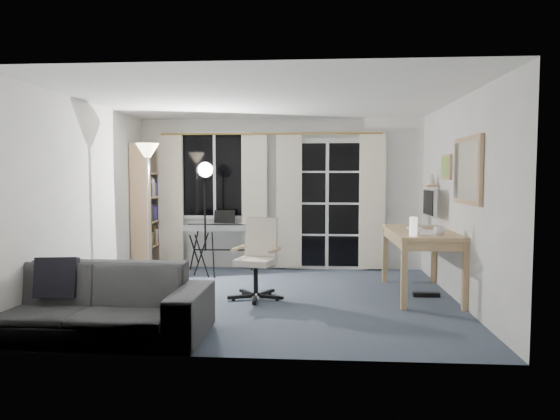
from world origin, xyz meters
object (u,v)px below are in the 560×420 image
object	(u,v)px
torchiere_lamp	(148,172)
sofa	(84,289)
bookshelf	(147,210)
office_chair	(259,251)
studio_light	(205,183)
desk	(421,238)
keyboard_piano	(224,228)
mug	(440,230)
monitor	(430,204)

from	to	relation	value
torchiere_lamp	sofa	size ratio (longest dim) A/B	0.84
bookshelf	torchiere_lamp	size ratio (longest dim) A/B	1.03
office_chair	sofa	world-z (taller)	office_chair
bookshelf	studio_light	world-z (taller)	bookshelf
torchiere_lamp	desk	bearing A→B (deg)	-3.94
keyboard_piano	sofa	bearing A→B (deg)	-103.42
keyboard_piano	sofa	distance (m)	3.33
office_chair	mug	bearing A→B (deg)	7.68
bookshelf	keyboard_piano	size ratio (longest dim) A/B	1.61
office_chair	studio_light	bearing A→B (deg)	143.86
torchiere_lamp	keyboard_piano	xyz separation A→B (m)	(0.81, 1.14, -0.87)
bookshelf	sofa	xyz separation A→B (m)	(0.55, -3.37, -0.49)
bookshelf	sofa	distance (m)	3.45
bookshelf	monitor	xyz separation A→B (m)	(4.20, -1.06, 0.18)
office_chair	monitor	bearing A→B (deg)	32.09
studio_light	torchiere_lamp	bearing A→B (deg)	-155.31
bookshelf	keyboard_piano	bearing A→B (deg)	-7.38
bookshelf	studio_light	size ratio (longest dim) A/B	1.15
studio_light	sofa	size ratio (longest dim) A/B	0.75
torchiere_lamp	desk	xyz separation A→B (m)	(3.55, -0.24, -0.83)
bookshelf	desk	xyz separation A→B (m)	(4.00, -1.51, -0.23)
monitor	sofa	bearing A→B (deg)	-148.17
keyboard_piano	torchiere_lamp	bearing A→B (deg)	-126.18
office_chair	sofa	xyz separation A→B (m)	(-1.45, -1.61, -0.13)
torchiere_lamp	office_chair	bearing A→B (deg)	-17.85
monitor	sofa	xyz separation A→B (m)	(-3.65, -2.31, -0.67)
torchiere_lamp	monitor	size ratio (longest dim) A/B	3.29
office_chair	mug	distance (m)	2.14
torchiere_lamp	sofa	world-z (taller)	torchiere_lamp
monitor	mug	world-z (taller)	monitor
keyboard_piano	studio_light	xyz separation A→B (m)	(-0.17, -0.54, 0.71)
keyboard_piano	bookshelf	bearing A→B (deg)	173.40
bookshelf	sofa	size ratio (longest dim) A/B	0.86
sofa	office_chair	bearing A→B (deg)	49.39
bookshelf	sofa	bearing A→B (deg)	-82.58
torchiere_lamp	desk	size ratio (longest dim) A/B	1.26
torchiere_lamp	office_chair	xyz separation A→B (m)	(1.54, -0.50, -0.97)
torchiere_lamp	mug	xyz separation A→B (m)	(3.65, -0.74, -0.67)
bookshelf	mug	xyz separation A→B (m)	(4.10, -2.01, -0.06)
desk	mug	world-z (taller)	mug
bookshelf	torchiere_lamp	xyz separation A→B (m)	(0.46, -1.27, 0.61)
studio_light	bookshelf	bearing A→B (deg)	130.09
keyboard_piano	studio_light	bearing A→B (deg)	-108.21
mug	sofa	size ratio (longest dim) A/B	0.06
torchiere_lamp	studio_light	xyz separation A→B (m)	(0.64, 0.60, -0.16)
bookshelf	office_chair	distance (m)	2.69
mug	torchiere_lamp	bearing A→B (deg)	168.46
monitor	bookshelf	bearing A→B (deg)	165.38
keyboard_piano	desk	world-z (taller)	keyboard_piano
mug	bookshelf	bearing A→B (deg)	153.90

